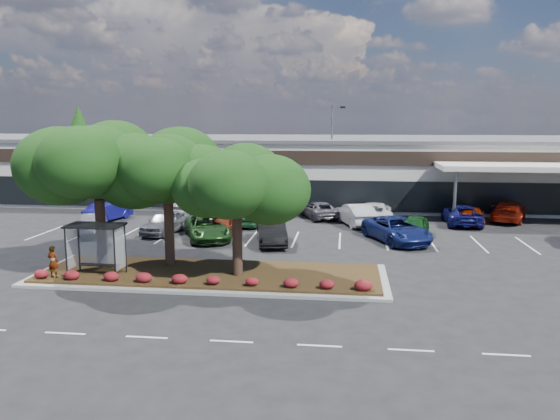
# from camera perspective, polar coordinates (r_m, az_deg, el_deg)

# --- Properties ---
(ground) EXTENTS (160.00, 160.00, 0.00)m
(ground) POSITION_cam_1_polar(r_m,az_deg,el_deg) (24.27, -4.99, -9.79)
(ground) COLOR black
(ground) RESTS_ON ground
(retail_store) EXTENTS (80.40, 25.20, 6.25)m
(retail_store) POSITION_cam_1_polar(r_m,az_deg,el_deg) (56.74, 2.09, 4.49)
(retail_store) COLOR silver
(retail_store) RESTS_ON ground
(landscape_island) EXTENTS (18.00, 6.00, 0.26)m
(landscape_island) POSITION_cam_1_polar(r_m,az_deg,el_deg) (28.39, -7.30, -6.72)
(landscape_island) COLOR #969691
(landscape_island) RESTS_ON ground
(lane_markings) EXTENTS (33.12, 20.06, 0.01)m
(lane_markings) POSITION_cam_1_polar(r_m,az_deg,el_deg) (34.16, -1.62, -4.10)
(lane_markings) COLOR silver
(lane_markings) RESTS_ON ground
(shrub_row) EXTENTS (17.00, 0.80, 0.50)m
(shrub_row) POSITION_cam_1_polar(r_m,az_deg,el_deg) (26.33, -8.44, -7.15)
(shrub_row) COLOR maroon
(shrub_row) RESTS_ON landscape_island
(bus_shelter) EXTENTS (2.75, 1.55, 2.59)m
(bus_shelter) POSITION_cam_1_polar(r_m,az_deg,el_deg) (28.76, -18.61, -2.45)
(bus_shelter) COLOR black
(bus_shelter) RESTS_ON landscape_island
(island_tree_west) EXTENTS (7.20, 7.20, 7.89)m
(island_tree_west) POSITION_cam_1_polar(r_m,az_deg,el_deg) (30.05, -18.40, 1.72)
(island_tree_west) COLOR black
(island_tree_west) RESTS_ON landscape_island
(island_tree_mid) EXTENTS (6.60, 6.60, 7.32)m
(island_tree_mid) POSITION_cam_1_polar(r_m,az_deg,el_deg) (29.43, -11.61, 1.30)
(island_tree_mid) COLOR black
(island_tree_mid) RESTS_ON landscape_island
(island_tree_east) EXTENTS (5.80, 5.80, 6.50)m
(island_tree_east) POSITION_cam_1_polar(r_m,az_deg,el_deg) (27.03, -4.52, -0.12)
(island_tree_east) COLOR black
(island_tree_east) RESTS_ON landscape_island
(conifer_north_west) EXTENTS (4.40, 4.40, 10.00)m
(conifer_north_west) POSITION_cam_1_polar(r_m,az_deg,el_deg) (76.83, -20.18, 6.58)
(conifer_north_west) COLOR black
(conifer_north_west) RESTS_ON ground
(person_waiting) EXTENTS (0.63, 0.45, 1.60)m
(person_waiting) POSITION_cam_1_polar(r_m,az_deg,el_deg) (29.23, -22.62, -5.01)
(person_waiting) COLOR #594C47
(person_waiting) RESTS_ON landscape_island
(light_pole) EXTENTS (1.43, 0.60, 9.33)m
(light_pole) POSITION_cam_1_polar(r_m,az_deg,el_deg) (50.57, 5.52, 4.96)
(light_pole) COLOR #969691
(light_pole) RESTS_ON ground
(car_0) EXTENTS (2.85, 4.56, 1.42)m
(car_0) POSITION_cam_1_polar(r_m,az_deg,el_deg) (40.55, -18.98, -1.44)
(car_0) COLOR slate
(car_0) RESTS_ON ground
(car_1) EXTENTS (2.62, 4.94, 1.60)m
(car_1) POSITION_cam_1_polar(r_m,az_deg,el_deg) (39.51, -11.97, -1.28)
(car_1) COLOR slate
(car_1) RESTS_ON ground
(car_2) EXTENTS (4.53, 6.22, 1.57)m
(car_2) POSITION_cam_1_polar(r_m,az_deg,el_deg) (37.10, -7.62, -1.86)
(car_2) COLOR #1D421A
(car_2) RESTS_ON ground
(car_3) EXTENTS (1.81, 4.14, 1.39)m
(car_3) POSITION_cam_1_polar(r_m,az_deg,el_deg) (37.76, -6.00, -1.77)
(car_3) COLOR maroon
(car_3) RESTS_ON ground
(car_4) EXTENTS (2.73, 5.31, 1.67)m
(car_4) POSITION_cam_1_polar(r_m,az_deg,el_deg) (35.47, -0.91, -2.22)
(car_4) COLOR black
(car_4) RESTS_ON ground
(car_5) EXTENTS (4.85, 6.49, 1.64)m
(car_5) POSITION_cam_1_polar(r_m,az_deg,el_deg) (36.82, 12.09, -2.02)
(car_5) COLOR navy
(car_5) RESTS_ON ground
(car_6) EXTENTS (2.72, 4.56, 1.45)m
(car_6) POSITION_cam_1_polar(r_m,az_deg,el_deg) (38.61, 13.87, -1.70)
(car_6) COLOR #134516
(car_6) RESTS_ON ground
(car_9) EXTENTS (2.62, 4.77, 1.49)m
(car_9) POSITION_cam_1_polar(r_m,az_deg,el_deg) (45.77, -17.51, -0.14)
(car_9) COLOR navy
(car_9) RESTS_ON ground
(car_10) EXTENTS (2.23, 4.28, 1.34)m
(car_10) POSITION_cam_1_polar(r_m,az_deg,el_deg) (47.43, -9.58, 0.39)
(car_10) COLOR slate
(car_10) RESTS_ON ground
(car_11) EXTENTS (1.68, 3.95, 1.33)m
(car_11) POSITION_cam_1_polar(r_m,az_deg,el_deg) (41.57, -3.17, -0.75)
(car_11) COLOR #1D522C
(car_11) RESTS_ON ground
(car_12) EXTENTS (3.95, 5.39, 1.36)m
(car_12) POSITION_cam_1_polar(r_m,az_deg,el_deg) (44.89, 4.08, 0.01)
(car_12) COLOR #57565E
(car_12) RESTS_ON ground
(car_13) EXTENTS (3.30, 5.43, 1.69)m
(car_13) POSITION_cam_1_polar(r_m,az_deg,el_deg) (42.09, 7.92, -0.46)
(car_13) COLOR silver
(car_13) RESTS_ON ground
(car_14) EXTENTS (2.86, 5.92, 1.63)m
(car_14) POSITION_cam_1_polar(r_m,az_deg,el_deg) (43.33, 9.85, -0.27)
(car_14) COLOR silver
(car_14) RESTS_ON ground
(car_15) EXTENTS (2.81, 5.08, 1.39)m
(car_15) POSITION_cam_1_polar(r_m,az_deg,el_deg) (44.45, 19.33, -0.57)
(car_15) COLOR #8D2204
(car_15) RESTS_ON ground
(car_16) EXTENTS (2.76, 5.59, 1.53)m
(car_16) POSITION_cam_1_polar(r_m,az_deg,el_deg) (44.34, 18.43, -0.46)
(car_16) COLOR navy
(car_16) RESTS_ON ground
(car_17) EXTENTS (4.23, 6.14, 1.65)m
(car_17) POSITION_cam_1_polar(r_m,az_deg,el_deg) (47.15, 22.81, -0.08)
(car_17) COLOR maroon
(car_17) RESTS_ON ground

